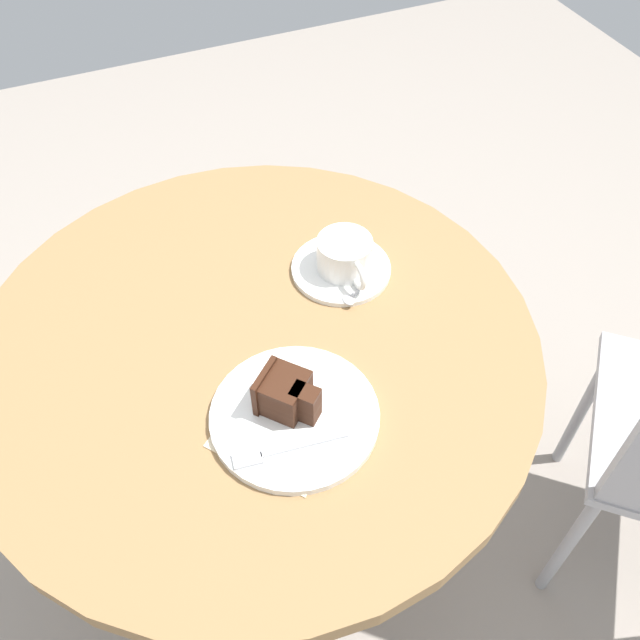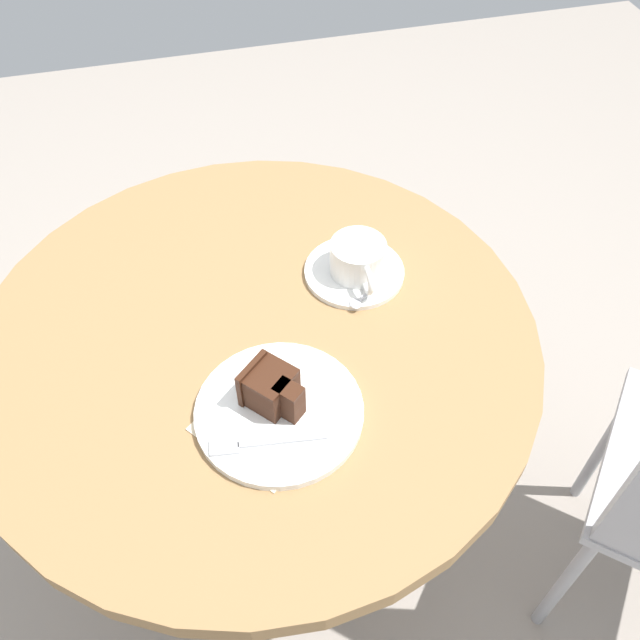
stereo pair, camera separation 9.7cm
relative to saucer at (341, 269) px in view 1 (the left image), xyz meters
name	(u,v)px [view 1 (the left image)]	position (x,y,z in m)	size (l,w,h in m)	color
ground_plane	(277,536)	(0.08, -0.18, -0.71)	(4.40, 4.40, 0.01)	gray
cafe_table	(259,383)	(0.08, -0.18, -0.11)	(0.85, 0.85, 0.70)	olive
saucer	(341,269)	(0.00, 0.00, 0.00)	(0.16, 0.16, 0.01)	white
coffee_cup	(345,254)	(0.00, 0.00, 0.03)	(0.12, 0.09, 0.06)	white
teaspoon	(360,289)	(0.06, 0.01, 0.01)	(0.06, 0.09, 0.00)	#B7B7BC
cake_plate	(295,416)	(0.23, -0.17, 0.00)	(0.23, 0.23, 0.01)	white
cake_slice	(284,395)	(0.22, -0.18, 0.04)	(0.09, 0.09, 0.06)	#422619
fork	(277,451)	(0.28, -0.21, 0.01)	(0.03, 0.15, 0.00)	#B7B7BC
napkin	(287,421)	(0.23, -0.18, 0.00)	(0.22, 0.22, 0.00)	beige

